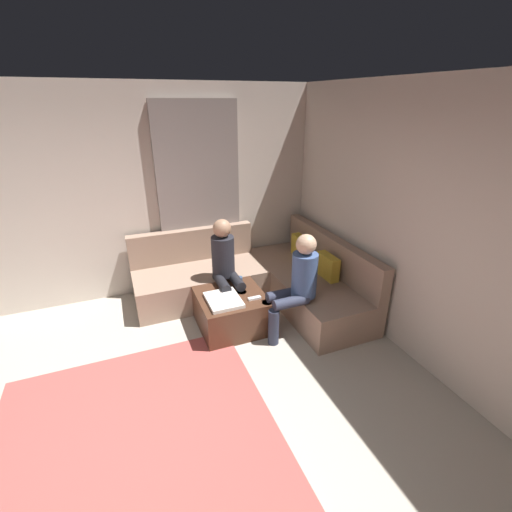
{
  "coord_description": "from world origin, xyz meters",
  "views": [
    {
      "loc": [
        1.83,
        0.23,
        2.5
      ],
      "look_at": [
        -1.63,
        1.63,
        0.85
      ],
      "focal_mm": 25.11,
      "sensor_mm": 36.0,
      "label": 1
    }
  ],
  "objects_px": {
    "person_on_couch_back": "(296,282)",
    "person_on_couch_side": "(226,265)",
    "sectional_couch": "(261,280)",
    "coffee_mug": "(239,281)",
    "game_remote": "(255,298)",
    "ottoman": "(232,311)"
  },
  "relations": [
    {
      "from": "person_on_couch_back",
      "to": "person_on_couch_side",
      "type": "xyz_separation_m",
      "value": [
        -0.72,
        -0.58,
        0.0
      ]
    },
    {
      "from": "sectional_couch",
      "to": "coffee_mug",
      "type": "distance_m",
      "value": 0.5
    },
    {
      "from": "ottoman",
      "to": "person_on_couch_back",
      "type": "height_order",
      "value": "person_on_couch_back"
    },
    {
      "from": "coffee_mug",
      "to": "game_remote",
      "type": "distance_m",
      "value": 0.4
    },
    {
      "from": "person_on_couch_back",
      "to": "person_on_couch_side",
      "type": "bearing_deg",
      "value": 38.48
    },
    {
      "from": "sectional_couch",
      "to": "coffee_mug",
      "type": "height_order",
      "value": "sectional_couch"
    },
    {
      "from": "ottoman",
      "to": "person_on_couch_back",
      "type": "bearing_deg",
      "value": 57.85
    },
    {
      "from": "game_remote",
      "to": "person_on_couch_side",
      "type": "distance_m",
      "value": 0.58
    },
    {
      "from": "ottoman",
      "to": "person_on_couch_back",
      "type": "relative_size",
      "value": 0.63
    },
    {
      "from": "sectional_couch",
      "to": "game_remote",
      "type": "distance_m",
      "value": 0.76
    },
    {
      "from": "sectional_couch",
      "to": "person_on_couch_side",
      "type": "xyz_separation_m",
      "value": [
        0.15,
        -0.52,
        0.38
      ]
    },
    {
      "from": "sectional_couch",
      "to": "coffee_mug",
      "type": "relative_size",
      "value": 26.84
    },
    {
      "from": "sectional_couch",
      "to": "person_on_couch_back",
      "type": "height_order",
      "value": "person_on_couch_back"
    },
    {
      "from": "person_on_couch_back",
      "to": "person_on_couch_side",
      "type": "height_order",
      "value": "same"
    },
    {
      "from": "person_on_couch_back",
      "to": "person_on_couch_side",
      "type": "relative_size",
      "value": 1.0
    },
    {
      "from": "game_remote",
      "to": "person_on_couch_back",
      "type": "bearing_deg",
      "value": 62.28
    },
    {
      "from": "person_on_couch_back",
      "to": "sectional_couch",
      "type": "bearing_deg",
      "value": 3.61
    },
    {
      "from": "sectional_couch",
      "to": "person_on_couch_side",
      "type": "relative_size",
      "value": 2.12
    },
    {
      "from": "coffee_mug",
      "to": "game_remote",
      "type": "relative_size",
      "value": 0.63
    },
    {
      "from": "sectional_couch",
      "to": "person_on_couch_back",
      "type": "relative_size",
      "value": 2.12
    },
    {
      "from": "sectional_couch",
      "to": "ottoman",
      "type": "distance_m",
      "value": 0.75
    },
    {
      "from": "sectional_couch",
      "to": "person_on_couch_side",
      "type": "distance_m",
      "value": 0.66
    }
  ]
}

